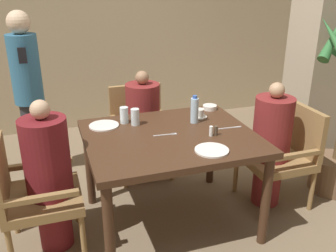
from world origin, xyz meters
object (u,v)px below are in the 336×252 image
Objects in this scene: chair_far_side at (140,126)px; glass_tall_near at (135,117)px; teacup_with_saucer at (199,114)px; bowl_small at (210,107)px; chair_left_side at (30,192)px; plate_main_right at (104,126)px; water_bottle at (195,110)px; diner_in_far_chair at (143,124)px; plate_main_left at (212,150)px; standing_host at (29,91)px; diner_in_left_chair at (49,175)px; glass_tall_mid at (124,115)px; chair_right_side at (284,151)px; diner_in_right_chair at (271,144)px.

glass_tall_near is at bearing -106.88° from chair_far_side.
teacup_with_saucer reaches higher than bowl_small.
chair_left_side is 1.00× the size of chair_far_side.
chair_left_side is 0.74m from plate_main_right.
water_bottle reaches higher than bowl_small.
plate_main_left is (0.18, -1.15, 0.23)m from diner_in_far_chair.
standing_host reaches higher than water_bottle.
standing_host is (-0.11, 1.21, 0.28)m from diner_in_left_chair.
plate_main_left is at bearing -81.23° from diner_in_far_chair.
diner_in_far_chair is 8.05× the size of glass_tall_mid.
bowl_small is (1.53, -0.78, -0.07)m from standing_host.
glass_tall_near is (-1.24, 0.28, 0.36)m from chair_right_side.
diner_in_far_chair is 1.13m from standing_host.
chair_left_side is at bearing -142.37° from diner_in_far_chair.
plate_main_left is 1.76× the size of glass_tall_near.
chair_far_side reaches higher than plate_main_left.
plate_main_right is at bearing 166.33° from diner_in_right_chair.
diner_in_left_chair reaches higher than plate_main_right.
water_bottle reaches higher than glass_tall_mid.
water_bottle reaches higher than chair_left_side.
water_bottle is (0.27, -0.76, 0.40)m from chair_far_side.
diner_in_right_chair is at bearing 180.00° from chair_right_side.
diner_in_far_chair is at bearing -21.92° from standing_host.
plate_main_right is at bearing 35.75° from diner_in_left_chair.
plate_main_left is 0.86m from bowl_small.
chair_left_side is 6.97× the size of bowl_small.
plate_main_right is 0.97m from bowl_small.
glass_tall_near is at bearing 18.45° from chair_left_side.
chair_left_side is 3.68× the size of plate_main_right.
plate_main_left is at bearing -16.28° from chair_left_side.
glass_tall_mid is at bearing 137.58° from glass_tall_near.
diner_in_right_chair reaches higher than plate_main_left.
chair_far_side is 1.00× the size of chair_right_side.
standing_host is (-1.01, 0.27, 0.39)m from chair_far_side.
chair_far_side is at bearing 73.12° from glass_tall_near.
chair_left_side is at bearing 180.00° from diner_in_left_chair.
glass_tall_near is (-0.38, 0.63, 0.06)m from plate_main_left.
water_bottle is (0.27, -0.62, 0.33)m from diner_in_far_chair.
diner_in_far_chair is (1.04, 0.80, 0.07)m from chair_left_side.
teacup_with_saucer is (1.36, -0.93, -0.06)m from standing_host.
diner_in_left_chair reaches higher than bowl_small.
glass_tall_mid is at bearing 6.98° from plate_main_right.
diner_in_far_chair is at bearing 142.37° from chair_right_side.
standing_host is at bearing 122.66° from plate_main_right.
chair_left_side and chair_right_side have the same top height.
teacup_with_saucer is at bearing 152.89° from diner_in_right_chair.
glass_tall_near is (0.24, -0.05, 0.06)m from plate_main_right.
glass_tall_mid is (-1.31, 0.35, 0.36)m from chair_right_side.
plate_main_right is (-0.62, 0.68, 0.00)m from plate_main_left.
water_bottle is at bearing 7.74° from chair_left_side.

